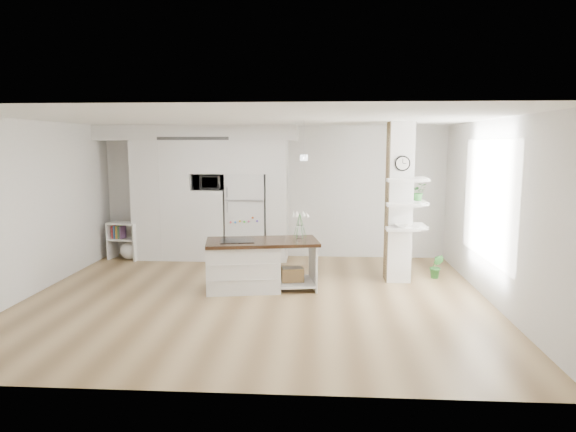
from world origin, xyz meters
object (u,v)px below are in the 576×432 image
at_px(refrigerator, 247,216).
at_px(bookshelf, 126,243).
at_px(kitchen_island, 250,263).
at_px(floor_plant_a, 436,266).

bearing_deg(refrigerator, bookshelf, -175.56).
bearing_deg(kitchen_island, floor_plant_a, 5.37).
bearing_deg(refrigerator, kitchen_island, -80.47).
relative_size(bookshelf, floor_plant_a, 1.78).
height_order(kitchen_island, bookshelf, kitchen_island).
xyz_separation_m(refrigerator, floor_plant_a, (3.52, -1.32, -0.66)).
xyz_separation_m(bookshelf, floor_plant_a, (5.97, -1.13, -0.12)).
distance_m(refrigerator, floor_plant_a, 3.82).
bearing_deg(floor_plant_a, refrigerator, 159.43).
bearing_deg(refrigerator, floor_plant_a, -20.57).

